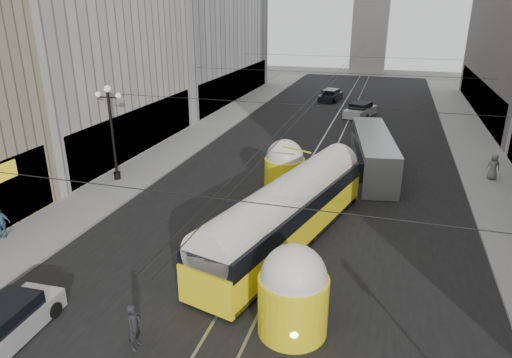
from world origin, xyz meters
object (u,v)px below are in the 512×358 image
Objects in this scene: city_bus at (373,152)px; pedestrian_crossing_a at (134,327)px; sedan_silver at (7,323)px; pedestrian_sidewalk_right at (493,166)px; streetcar at (288,211)px; pedestrian_sidewalk_left at (0,223)px.

pedestrian_crossing_a is (-6.82, -21.04, -0.65)m from city_bus.
sedan_silver is 2.50× the size of pedestrian_crossing_a.
sedan_silver is 4.74m from pedestrian_crossing_a.
sedan_silver is at bearing -117.65° from city_bus.
pedestrian_sidewalk_right reaches higher than sedan_silver.
streetcar is at bearing -106.05° from city_bus.
pedestrian_crossing_a is at bearing 49.09° from pedestrian_sidewalk_right.
pedestrian_crossing_a is (-3.34, -8.96, -0.86)m from streetcar.
pedestrian_sidewalk_right is (11.45, 12.53, -0.68)m from streetcar.
city_bus is 24.74m from sedan_silver.
pedestrian_sidewalk_right is (19.45, 22.35, 0.44)m from sedan_silver.
city_bus is at bearing 62.35° from sedan_silver.
streetcar reaches higher than pedestrian_sidewalk_left.
pedestrian_crossing_a is 1.07× the size of pedestrian_sidewalk_left.
sedan_silver is 29.64m from pedestrian_sidewalk_right.
pedestrian_crossing_a is 0.97× the size of pedestrian_sidewalk_right.
pedestrian_sidewalk_left is (-6.00, 5.95, 0.35)m from sedan_silver.
streetcar is at bearing -20.55° from pedestrian_crossing_a.
sedan_silver is at bearing -129.16° from streetcar.
sedan_silver is 8.46m from pedestrian_sidewalk_left.
city_bus reaches higher than pedestrian_sidewalk_left.
pedestrian_sidewalk_left reaches higher than sedan_silver.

